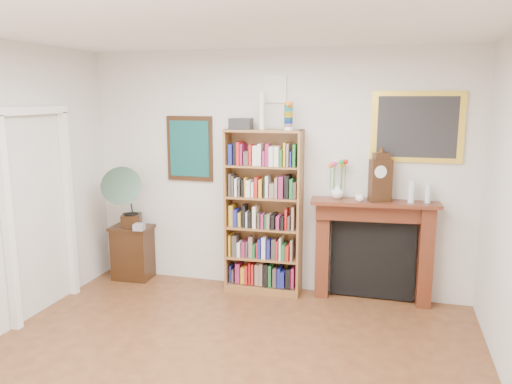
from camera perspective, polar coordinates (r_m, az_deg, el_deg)
room at (r=3.47m, az=-7.38°, el=-3.72°), size 4.51×5.01×2.81m
door_casing at (r=5.64m, az=-23.53°, el=-0.33°), size 0.08×1.02×2.17m
teal_poster at (r=6.09m, az=-7.58°, el=4.93°), size 0.58×0.04×0.78m
small_picture at (r=5.73m, az=2.17°, el=11.67°), size 0.26×0.04×0.30m
gilt_painting at (r=5.59m, az=17.92°, el=7.07°), size 0.95×0.04×0.75m
bookshelf at (r=5.72m, az=0.84°, el=-1.27°), size 0.89×0.35×2.19m
side_cabinet at (r=6.51m, az=-13.90°, el=-6.71°), size 0.51×0.38×0.68m
fireplace at (r=5.72m, az=13.24°, el=-5.55°), size 1.39×0.44×1.16m
gramophone at (r=6.25m, az=-14.80°, el=-0.15°), size 0.65×0.72×0.78m
cd_stack at (r=6.21m, az=-13.21°, el=-3.90°), size 0.13×0.13×0.08m
mantel_clock at (r=5.50m, az=14.03°, el=1.56°), size 0.26×0.21×0.53m
flower_vase at (r=5.60m, az=9.29°, el=0.10°), size 0.19×0.19×0.16m
teacup at (r=5.48m, az=11.78°, el=-0.66°), size 0.13×0.13×0.08m
bottle_left at (r=5.54m, az=17.35°, el=0.05°), size 0.07×0.07×0.24m
bottle_right at (r=5.58m, az=19.06°, el=-0.19°), size 0.06×0.06×0.20m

